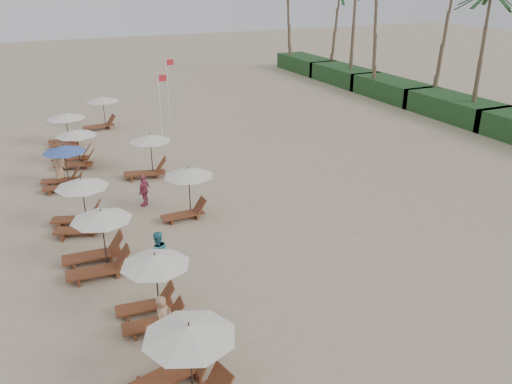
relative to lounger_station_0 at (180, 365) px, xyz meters
name	(u,v)px	position (x,y,z in m)	size (l,w,h in m)	color
ground	(284,274)	(5.20, 4.26, -1.04)	(160.00, 160.00, 0.00)	tan
shrub_hedge	(455,108)	(27.20, 18.76, -0.24)	(3.20, 53.00, 1.60)	#193D1C
lounger_station_0	(180,365)	(0.00, 0.00, 0.00)	(2.89, 2.56, 2.16)	brown
lounger_station_1	(151,288)	(0.15, 3.53, 0.13)	(2.45, 2.16, 2.31)	brown
lounger_station_2	(96,244)	(-0.89, 7.43, -0.01)	(2.74, 2.22, 2.32)	brown
lounger_station_3	(78,206)	(-1.04, 11.08, 0.04)	(2.67, 2.49, 2.27)	brown
lounger_station_4	(62,168)	(-1.16, 16.34, 0.06)	(2.50, 2.14, 2.24)	brown
lounger_station_5	(73,148)	(-0.22, 19.65, -0.02)	(2.74, 2.54, 2.09)	brown
lounger_station_6	(64,127)	(-0.25, 23.75, 0.17)	(2.54, 2.42, 2.11)	brown
inland_station_0	(186,188)	(3.49, 10.42, 0.36)	(2.63, 2.24, 2.22)	brown
inland_station_1	(147,154)	(3.16, 16.21, 0.23)	(2.90, 2.24, 2.22)	brown
inland_station_2	(101,110)	(2.50, 26.88, 0.26)	(2.82, 2.24, 2.22)	brown
beachgoer_near	(164,323)	(0.15, 2.07, -0.16)	(0.64, 0.42, 1.76)	#A77D5B
beachgoer_mid_a	(158,254)	(1.03, 6.08, -0.17)	(0.85, 0.66, 1.75)	teal
beachgoer_far_a	(144,190)	(2.06, 12.44, -0.27)	(0.91, 0.38, 1.56)	#C14D6C
beachgoer_far_b	(59,166)	(-1.23, 17.32, -0.14)	(0.88, 0.57, 1.81)	tan
flag_pole_near	(160,104)	(5.55, 22.09, 1.44)	(0.59, 0.08, 4.49)	silver
flag_pole_far	(168,86)	(7.40, 26.81, 1.55)	(0.59, 0.08, 4.69)	silver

